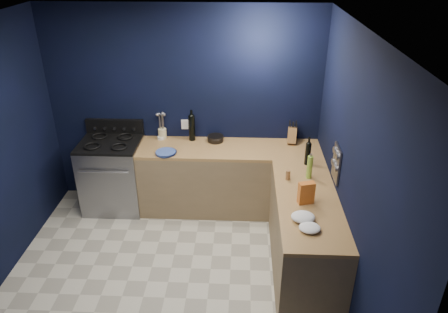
# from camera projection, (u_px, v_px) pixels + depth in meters

# --- Properties ---
(floor) EXTENTS (3.50, 3.50, 0.02)m
(floor) POSITION_uv_depth(u_px,v_px,m) (168.00, 283.00, 4.45)
(floor) COLOR beige
(floor) RESTS_ON ground
(ceiling) EXTENTS (3.50, 3.50, 0.02)m
(ceiling) POSITION_uv_depth(u_px,v_px,m) (147.00, 30.00, 3.25)
(ceiling) COLOR silver
(ceiling) RESTS_ON ground
(wall_back) EXTENTS (3.50, 0.02, 2.60)m
(wall_back) POSITION_uv_depth(u_px,v_px,m) (184.00, 108.00, 5.41)
(wall_back) COLOR black
(wall_back) RESTS_ON ground
(wall_right) EXTENTS (0.02, 3.50, 2.60)m
(wall_right) POSITION_uv_depth(u_px,v_px,m) (353.00, 181.00, 3.78)
(wall_right) COLOR black
(wall_right) RESTS_ON ground
(cab_back) EXTENTS (2.30, 0.63, 0.86)m
(cab_back) POSITION_uv_depth(u_px,v_px,m) (229.00, 180.00, 5.50)
(cab_back) COLOR olive
(cab_back) RESTS_ON floor
(top_back) EXTENTS (2.30, 0.63, 0.04)m
(top_back) POSITION_uv_depth(u_px,v_px,m) (230.00, 149.00, 5.29)
(top_back) COLOR brown
(top_back) RESTS_ON cab_back
(cab_right) EXTENTS (0.63, 1.67, 0.86)m
(cab_right) POSITION_uv_depth(u_px,v_px,m) (304.00, 237.00, 4.44)
(cab_right) COLOR olive
(cab_right) RESTS_ON floor
(top_right) EXTENTS (0.63, 1.67, 0.04)m
(top_right) POSITION_uv_depth(u_px,v_px,m) (308.00, 201.00, 4.24)
(top_right) COLOR brown
(top_right) RESTS_ON cab_right
(gas_range) EXTENTS (0.76, 0.66, 0.92)m
(gas_range) POSITION_uv_depth(u_px,v_px,m) (114.00, 176.00, 5.53)
(gas_range) COLOR gray
(gas_range) RESTS_ON floor
(oven_door) EXTENTS (0.59, 0.02, 0.42)m
(oven_door) POSITION_uv_depth(u_px,v_px,m) (107.00, 189.00, 5.26)
(oven_door) COLOR black
(oven_door) RESTS_ON gas_range
(cooktop) EXTENTS (0.76, 0.66, 0.03)m
(cooktop) POSITION_uv_depth(u_px,v_px,m) (109.00, 143.00, 5.31)
(cooktop) COLOR black
(cooktop) RESTS_ON gas_range
(backguard) EXTENTS (0.76, 0.06, 0.20)m
(backguard) POSITION_uv_depth(u_px,v_px,m) (115.00, 126.00, 5.53)
(backguard) COLOR black
(backguard) RESTS_ON gas_range
(spice_panel) EXTENTS (0.02, 0.28, 0.38)m
(spice_panel) POSITION_uv_depth(u_px,v_px,m) (336.00, 163.00, 4.32)
(spice_panel) COLOR gray
(spice_panel) RESTS_ON wall_right
(wall_outlet) EXTENTS (0.09, 0.02, 0.13)m
(wall_outlet) POSITION_uv_depth(u_px,v_px,m) (185.00, 124.00, 5.49)
(wall_outlet) COLOR white
(wall_outlet) RESTS_ON wall_back
(plate_stack) EXTENTS (0.32, 0.32, 0.03)m
(plate_stack) POSITION_uv_depth(u_px,v_px,m) (166.00, 153.00, 5.13)
(plate_stack) COLOR #345595
(plate_stack) RESTS_ON top_back
(ramekin) EXTENTS (0.11, 0.11, 0.04)m
(ramekin) POSITION_uv_depth(u_px,v_px,m) (161.00, 138.00, 5.51)
(ramekin) COLOR white
(ramekin) RESTS_ON top_back
(utensil_crock) EXTENTS (0.11, 0.11, 0.14)m
(utensil_crock) POSITION_uv_depth(u_px,v_px,m) (162.00, 133.00, 5.51)
(utensil_crock) COLOR beige
(utensil_crock) RESTS_ON top_back
(wine_bottle_back) EXTENTS (0.09, 0.09, 0.34)m
(wine_bottle_back) POSITION_uv_depth(u_px,v_px,m) (192.00, 128.00, 5.41)
(wine_bottle_back) COLOR black
(wine_bottle_back) RESTS_ON top_back
(lemon_basket) EXTENTS (0.27, 0.27, 0.08)m
(lemon_basket) POSITION_uv_depth(u_px,v_px,m) (216.00, 139.00, 5.44)
(lemon_basket) COLOR black
(lemon_basket) RESTS_ON top_back
(knife_block) EXTENTS (0.14, 0.25, 0.25)m
(knife_block) POSITION_uv_depth(u_px,v_px,m) (292.00, 135.00, 5.38)
(knife_block) COLOR brown
(knife_block) RESTS_ON top_back
(wine_bottle_right) EXTENTS (0.07, 0.07, 0.27)m
(wine_bottle_right) POSITION_uv_depth(u_px,v_px,m) (308.00, 154.00, 4.84)
(wine_bottle_right) COLOR black
(wine_bottle_right) RESTS_ON top_right
(oil_bottle) EXTENTS (0.08, 0.08, 0.26)m
(oil_bottle) POSITION_uv_depth(u_px,v_px,m) (310.00, 167.00, 4.56)
(oil_bottle) COLOR #82AE36
(oil_bottle) RESTS_ON top_right
(spice_jar_near) EXTENTS (0.07, 0.07, 0.11)m
(spice_jar_near) POSITION_uv_depth(u_px,v_px,m) (288.00, 175.00, 4.56)
(spice_jar_near) COLOR olive
(spice_jar_near) RESTS_ON top_right
(spice_jar_far) EXTENTS (0.05, 0.05, 0.08)m
(spice_jar_far) POSITION_uv_depth(u_px,v_px,m) (306.00, 187.00, 4.37)
(spice_jar_far) COLOR olive
(spice_jar_far) RESTS_ON top_right
(crouton_bag) EXTENTS (0.17, 0.11, 0.23)m
(crouton_bag) POSITION_uv_depth(u_px,v_px,m) (306.00, 193.00, 4.13)
(crouton_bag) COLOR #B6330C
(crouton_bag) RESTS_ON top_right
(towel_front) EXTENTS (0.27, 0.25, 0.08)m
(towel_front) POSITION_uv_depth(u_px,v_px,m) (303.00, 217.00, 3.90)
(towel_front) COLOR white
(towel_front) RESTS_ON top_right
(towel_end) EXTENTS (0.24, 0.23, 0.06)m
(towel_end) POSITION_uv_depth(u_px,v_px,m) (310.00, 228.00, 3.77)
(towel_end) COLOR white
(towel_end) RESTS_ON top_right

